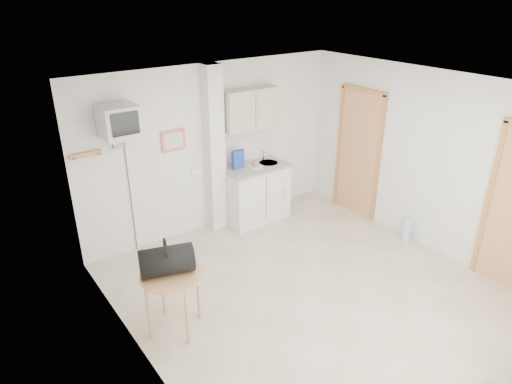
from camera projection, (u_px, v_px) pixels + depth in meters
ground at (311, 292)px, 5.65m from camera, size 4.50×4.50×0.00m
room_envelope at (328, 170)px, 5.21m from camera, size 4.24×4.54×2.55m
kitchenette at (254, 172)px, 7.10m from camera, size 1.03×0.58×2.10m
crt_television at (119, 123)px, 5.56m from camera, size 0.44×0.45×2.15m
round_table at (172, 281)px, 4.80m from camera, size 0.67×0.67×0.71m
duffel_bag at (167, 260)px, 4.71m from camera, size 0.62×0.46×0.41m
water_bottle at (407, 230)px, 6.72m from camera, size 0.13×0.13×0.38m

